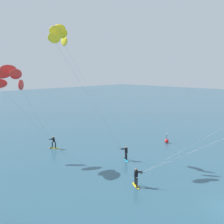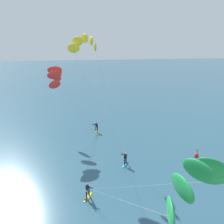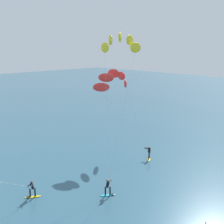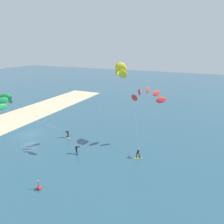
{
  "view_description": "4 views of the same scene",
  "coord_description": "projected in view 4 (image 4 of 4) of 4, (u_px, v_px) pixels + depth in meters",
  "views": [
    {
      "loc": [
        -20.02,
        -6.0,
        10.27
      ],
      "look_at": [
        -0.42,
        13.03,
        5.94
      ],
      "focal_mm": 43.58,
      "sensor_mm": 36.0,
      "label": 1
    },
    {
      "loc": [
        -1.77,
        -9.26,
        15.37
      ],
      "look_at": [
        1.03,
        16.15,
        5.99
      ],
      "focal_mm": 35.28,
      "sensor_mm": 36.0,
      "label": 2
    },
    {
      "loc": [
        20.84,
        -3.77,
        13.77
      ],
      "look_at": [
        -1.59,
        17.92,
        6.68
      ],
      "focal_mm": 47.54,
      "sensor_mm": 36.0,
      "label": 3
    },
    {
      "loc": [
        27.32,
        31.7,
        17.48
      ],
      "look_at": [
        -2.79,
        17.76,
        6.56
      ],
      "focal_mm": 32.22,
      "sensor_mm": 36.0,
      "label": 4
    }
  ],
  "objects": [
    {
      "name": "marker_buoy",
      "position": [
        39.0,
        188.0,
        25.62
      ],
      "size": [
        0.56,
        0.56,
        1.38
      ],
      "color": "red",
      "rests_on": "ground"
    },
    {
      "name": "kitesurfer_nearshore",
      "position": [
        118.0,
        74.0,
        31.36
      ],
      "size": [
        7.05,
        8.46,
        15.12
      ],
      "color": "#23ADD1",
      "rests_on": "ground"
    },
    {
      "name": "ground_plane",
      "position": [
        29.0,
        135.0,
        41.66
      ],
      "size": [
        240.0,
        240.0,
        0.0
      ],
      "primitive_type": "plane",
      "color": "#2D566B"
    },
    {
      "name": "kitesurfer_far_out",
      "position": [
        147.0,
        97.0,
        35.04
      ],
      "size": [
        7.49,
        6.41,
        10.74
      ],
      "color": "yellow",
      "rests_on": "ground"
    },
    {
      "name": "kitesurfer_mid_water",
      "position": [
        8.0,
        102.0,
        36.41
      ],
      "size": [
        8.94,
        11.61,
        9.41
      ],
      "color": "yellow",
      "rests_on": "ground"
    }
  ]
}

